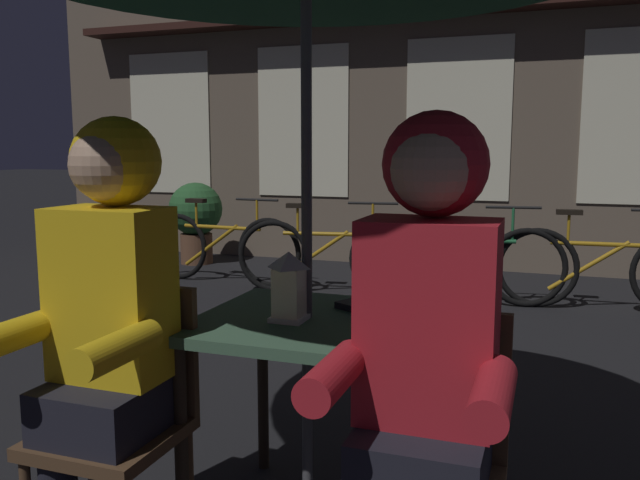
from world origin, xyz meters
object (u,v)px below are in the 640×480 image
(cafe_table, at_px, (307,346))
(book, at_px, (368,307))
(lantern, at_px, (289,285))
(person_right_hooded, at_px, (426,333))
(bicycle_second, at_px, (329,256))
(bicycle_third, at_px, (463,264))
(bicycle_fourth, at_px, (604,269))
(chair_left, at_px, (123,410))
(chair_right, at_px, (427,458))
(bicycle_nearest, at_px, (222,248))
(potted_plant, at_px, (196,216))
(person_left_hooded, at_px, (106,303))

(cafe_table, relative_size, book, 3.70)
(lantern, xyz_separation_m, person_right_hooded, (0.52, -0.36, -0.01))
(bicycle_second, bearing_deg, bicycle_third, -0.08)
(bicycle_second, bearing_deg, bicycle_fourth, 3.56)
(lantern, height_order, chair_left, lantern)
(lantern, height_order, chair_right, lantern)
(lantern, height_order, bicycle_nearest, lantern)
(lantern, distance_m, chair_right, 0.71)
(chair_left, xyz_separation_m, book, (0.65, 0.53, 0.26))
(cafe_table, height_order, bicycle_third, bicycle_third)
(bicycle_fourth, distance_m, potted_plant, 4.30)
(person_left_hooded, relative_size, bicycle_second, 0.84)
(chair_left, xyz_separation_m, chair_right, (0.96, 0.00, 0.00))
(cafe_table, distance_m, bicycle_third, 3.46)
(chair_right, bearing_deg, potted_plant, 126.08)
(chair_right, bearing_deg, lantern, 149.51)
(chair_right, xyz_separation_m, person_left_hooded, (-0.96, -0.06, 0.36))
(chair_right, relative_size, potted_plant, 0.95)
(lantern, distance_m, book, 0.33)
(chair_right, bearing_deg, bicycle_fourth, 80.01)
(lantern, bearing_deg, person_right_hooded, -34.93)
(person_right_hooded, relative_size, book, 7.00)
(lantern, relative_size, chair_right, 0.27)
(bicycle_nearest, xyz_separation_m, bicycle_fourth, (3.41, 0.03, 0.00))
(cafe_table, xyz_separation_m, person_right_hooded, (0.48, -0.43, 0.21))
(chair_left, height_order, bicycle_nearest, chair_left)
(chair_left, height_order, book, chair_left)
(chair_right, height_order, bicycle_third, chair_right)
(cafe_table, xyz_separation_m, book, (0.17, 0.16, 0.11))
(person_right_hooded, bearing_deg, chair_left, 176.61)
(cafe_table, xyz_separation_m, bicycle_fourth, (1.18, 3.59, -0.29))
(chair_right, distance_m, bicycle_fourth, 4.03)
(bicycle_third, bearing_deg, bicycle_second, 179.92)
(potted_plant, bearing_deg, lantern, -56.45)
(lantern, distance_m, potted_plant, 5.42)
(bicycle_nearest, xyz_separation_m, book, (2.40, -3.40, 0.41))
(lantern, relative_size, bicycle_second, 0.14)
(book, xyz_separation_m, potted_plant, (-3.20, 4.28, -0.21))
(person_right_hooded, bearing_deg, book, 117.83)
(chair_right, distance_m, potted_plant, 5.96)
(lantern, bearing_deg, cafe_table, 58.54)
(person_left_hooded, xyz_separation_m, bicycle_second, (-0.62, 3.88, -0.50))
(bicycle_third, bearing_deg, person_right_hooded, -84.14)
(book, bearing_deg, bicycle_second, 138.60)
(bicycle_fourth, bearing_deg, bicycle_nearest, -179.52)
(chair_right, height_order, bicycle_nearest, chair_right)
(cafe_table, height_order, bicycle_second, bicycle_second)
(chair_left, distance_m, potted_plant, 5.45)
(book, bearing_deg, chair_right, -32.21)
(bicycle_third, xyz_separation_m, book, (0.09, -3.29, 0.41))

